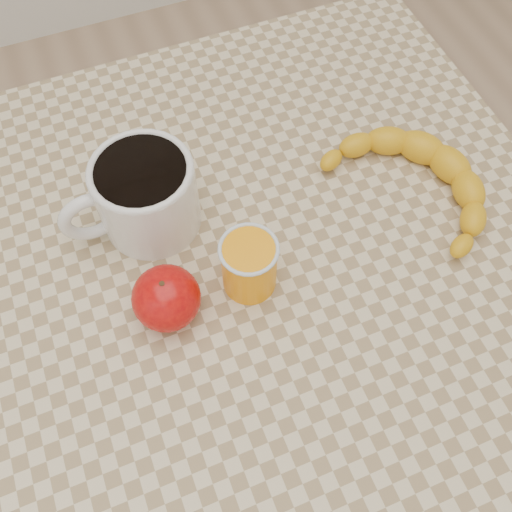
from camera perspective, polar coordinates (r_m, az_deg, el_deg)
name	(u,v)px	position (r m, az deg, el deg)	size (l,w,h in m)	color
ground	(256,419)	(1.38, 0.00, -15.98)	(3.00, 3.00, 0.00)	tan
table	(256,296)	(0.75, 0.00, -3.98)	(0.80, 0.80, 0.75)	beige
coffee_mug	(144,194)	(0.68, -11.18, 6.09)	(0.17, 0.13, 0.10)	white
orange_juice_glass	(249,265)	(0.63, -0.69, -0.89)	(0.07, 0.07, 0.08)	#FF9608
apple	(166,298)	(0.63, -8.95, -4.18)	(0.10, 0.10, 0.07)	#980508
banana	(416,182)	(0.75, 15.74, 7.10)	(0.25, 0.30, 0.04)	gold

